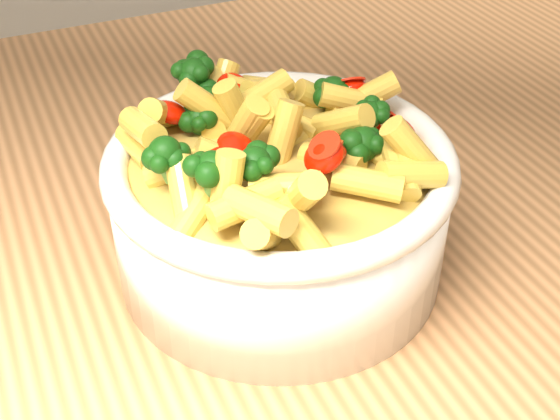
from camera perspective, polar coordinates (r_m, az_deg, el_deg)
name	(u,v)px	position (r m, az deg, el deg)	size (l,w,h in m)	color
table	(360,278)	(0.69, 5.88, -4.94)	(1.20, 0.80, 0.90)	tan
serving_bowl	(280,209)	(0.51, 0.00, 0.11)	(0.23, 0.23, 0.10)	white
pasta_salad	(280,130)	(0.48, 0.00, 5.88)	(0.18, 0.18, 0.04)	gold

